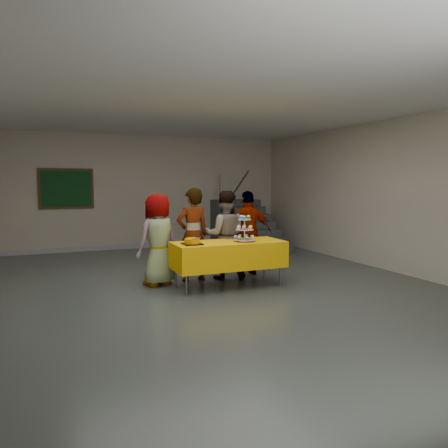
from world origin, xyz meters
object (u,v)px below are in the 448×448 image
at_px(schoolchild_c, 225,235).
at_px(staircase, 244,229).
at_px(schoolchild_a, 158,240).
at_px(bear_cake, 192,241).
at_px(schoolchild_d, 249,233).
at_px(schoolchild_b, 193,235).
at_px(noticeboard, 66,189).
at_px(cupcake_stand, 245,232).
at_px(bake_table, 229,254).

bearing_deg(schoolchild_c, staircase, -101.91).
bearing_deg(schoolchild_a, bear_cake, 96.15).
bearing_deg(schoolchild_d, bear_cake, 38.15).
bearing_deg(schoolchild_b, staircase, -132.76).
xyz_separation_m(bear_cake, noticeboard, (-1.63, 4.92, 0.77)).
bearing_deg(schoolchild_c, noticeboard, -41.20).
bearing_deg(cupcake_stand, bear_cake, -179.64).
bearing_deg(cupcake_stand, staircase, 64.78).
bearing_deg(bake_table, schoolchild_d, 45.33).
bearing_deg(cupcake_stand, schoolchild_d, 59.84).
height_order(schoolchild_d, noticeboard, noticeboard).
bearing_deg(bake_table, staircase, 61.42).
bearing_deg(noticeboard, bear_cake, -71.65).
xyz_separation_m(bear_cake, staircase, (2.85, 4.08, -0.34)).
distance_m(bear_cake, schoolchild_b, 0.78).
height_order(schoolchild_b, noticeboard, noticeboard).
distance_m(bake_table, schoolchild_b, 0.82).
xyz_separation_m(bake_table, schoolchild_d, (0.74, 0.75, 0.25)).
relative_size(bear_cake, schoolchild_c, 0.22).
relative_size(schoolchild_b, schoolchild_d, 1.04).
bearing_deg(schoolchild_a, bake_table, 126.77).
height_order(schoolchild_c, noticeboard, noticeboard).
bearing_deg(staircase, cupcake_stand, -115.22).
xyz_separation_m(bake_table, schoolchild_b, (-0.42, 0.65, 0.28)).
relative_size(bake_table, noticeboard, 1.45).
height_order(cupcake_stand, schoolchild_b, schoolchild_b).
distance_m(bake_table, schoolchild_a, 1.24).
bearing_deg(noticeboard, cupcake_stand, -62.43).
distance_m(bake_table, bear_cake, 0.73).
relative_size(schoolchild_c, noticeboard, 1.24).
relative_size(schoolchild_b, noticeboard, 1.28).
bearing_deg(schoolchild_b, cupcake_stand, 127.96).
relative_size(bake_table, schoolchild_c, 1.17).
relative_size(cupcake_stand, schoolchild_b, 0.27).
relative_size(cupcake_stand, schoolchild_a, 0.28).
xyz_separation_m(bake_table, schoolchild_c, (0.18, 0.59, 0.25)).
relative_size(bear_cake, schoolchild_d, 0.22).
bearing_deg(cupcake_stand, schoolchild_b, 132.92).
height_order(bake_table, schoolchild_b, schoolchild_b).
distance_m(bake_table, schoolchild_d, 1.08).
bearing_deg(schoolchild_c, schoolchild_a, 18.68).
distance_m(schoolchild_a, staircase, 4.72).
distance_m(bear_cake, schoolchild_a, 0.77).
bearing_deg(staircase, noticeboard, 169.44).
distance_m(bear_cake, schoolchild_c, 1.09).
bearing_deg(noticeboard, bake_table, -64.54).
distance_m(schoolchild_b, noticeboard, 4.65).
distance_m(cupcake_stand, schoolchild_d, 0.96).
height_order(schoolchild_a, schoolchild_b, schoolchild_b).
bearing_deg(cupcake_stand, schoolchild_a, 153.54).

